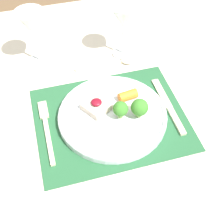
# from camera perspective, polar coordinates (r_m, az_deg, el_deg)

# --- Properties ---
(ground_plane) EXTENTS (8.00, 8.00, 0.00)m
(ground_plane) POSITION_cam_1_polar(r_m,az_deg,el_deg) (1.53, -0.16, -19.78)
(ground_plane) COLOR brown
(dining_table) EXTENTS (1.54, 1.26, 0.77)m
(dining_table) POSITION_cam_1_polar(r_m,az_deg,el_deg) (0.92, -0.25, -4.24)
(dining_table) COLOR beige
(dining_table) RESTS_ON ground_plane
(placemat) EXTENTS (0.41, 0.33, 0.00)m
(placemat) POSITION_cam_1_polar(r_m,az_deg,el_deg) (0.86, -0.26, -1.25)
(placemat) COLOR #235633
(placemat) RESTS_ON dining_table
(dinner_plate) EXTENTS (0.30, 0.30, 0.07)m
(dinner_plate) POSITION_cam_1_polar(r_m,az_deg,el_deg) (0.85, 0.17, -0.21)
(dinner_plate) COLOR silver
(dinner_plate) RESTS_ON placemat
(fork) EXTENTS (0.02, 0.22, 0.01)m
(fork) POSITION_cam_1_polar(r_m,az_deg,el_deg) (0.85, -11.93, -2.59)
(fork) COLOR beige
(fork) RESTS_ON placemat
(knife) EXTENTS (0.02, 0.22, 0.01)m
(knife) POSITION_cam_1_polar(r_m,az_deg,el_deg) (0.89, 10.57, 0.55)
(knife) COLOR beige
(knife) RESTS_ON placemat
(spoon) EXTENTS (0.20, 0.04, 0.01)m
(spoon) POSITION_cam_1_polar(r_m,az_deg,el_deg) (1.02, 1.40, 9.22)
(spoon) COLOR beige
(spoon) RESTS_ON dining_table
(wine_glass_near) EXTENTS (0.09, 0.09, 0.18)m
(wine_glass_near) POSITION_cam_1_polar(r_m,az_deg,el_deg) (0.98, 2.11, 16.57)
(wine_glass_near) COLOR white
(wine_glass_near) RESTS_ON dining_table
(wine_glass_far) EXTENTS (0.09, 0.09, 0.18)m
(wine_glass_far) POSITION_cam_1_polar(r_m,az_deg,el_deg) (0.98, -14.48, 15.05)
(wine_glass_far) COLOR white
(wine_glass_far) RESTS_ON dining_table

